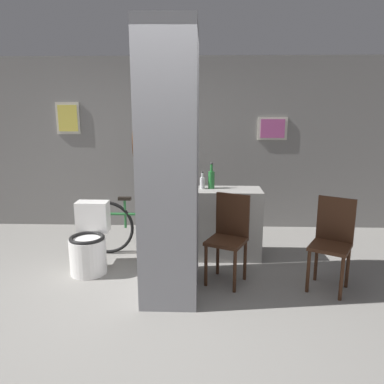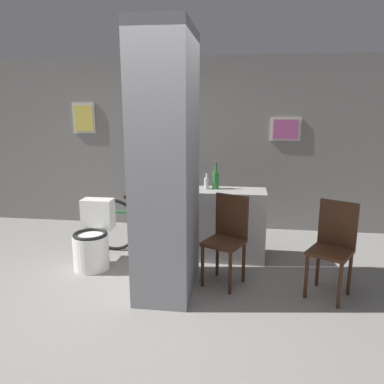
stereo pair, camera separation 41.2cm
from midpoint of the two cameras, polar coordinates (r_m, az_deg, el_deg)
name	(u,v)px [view 1 (the left image)]	position (r m, az deg, el deg)	size (l,w,h in m)	color
ground_plane	(152,312)	(3.70, -9.48, -17.63)	(14.00, 14.00, 0.00)	gray
wall_back	(173,144)	(5.82, -4.90, 7.23)	(8.00, 0.09, 2.60)	gray
pillar_center	(170,166)	(3.69, -6.56, 3.93)	(0.57, 0.96, 2.60)	gray
counter_shelf	(202,223)	(4.71, -1.03, -4.81)	(1.47, 0.44, 0.88)	gray
toilet	(89,244)	(4.56, -17.93, -7.62)	(0.41, 0.57, 0.78)	white
chair_near_pillar	(229,234)	(4.04, 2.72, -6.48)	(0.50, 0.50, 0.96)	#422616
chair_by_doorway	(332,239)	(4.08, 17.89, -6.94)	(0.52, 0.52, 0.96)	#422616
bicycle	(145,227)	(4.87, -9.62, -5.29)	(1.69, 0.42, 0.76)	black
bottle_tall	(211,179)	(4.62, 0.42, 1.99)	(0.08, 0.08, 0.33)	#267233
bottle_short	(202,182)	(4.61, -0.96, 1.46)	(0.06, 0.06, 0.22)	silver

